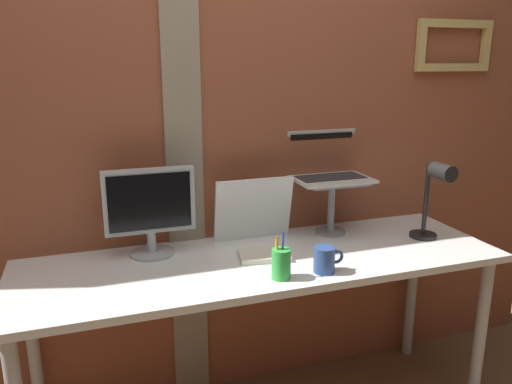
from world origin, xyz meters
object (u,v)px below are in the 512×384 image
at_px(desk_lamp, 435,193).
at_px(coffee_mug, 325,260).
at_px(whiteboard_panel, 253,209).
at_px(pen_cup, 281,263).
at_px(monitor, 150,207).
at_px(laptop, 326,166).

relative_size(desk_lamp, coffee_mug, 2.95).
height_order(whiteboard_panel, pen_cup, whiteboard_panel).
bearing_deg(monitor, whiteboard_panel, 3.92).
bearing_deg(laptop, desk_lamp, -39.34).
bearing_deg(monitor, desk_lamp, -11.32).
bearing_deg(whiteboard_panel, coffee_mug, -71.33).
height_order(pen_cup, coffee_mug, pen_cup).
distance_m(pen_cup, coffee_mug, 0.18).
xyz_separation_m(monitor, coffee_mug, (0.59, -0.39, -0.15)).
height_order(monitor, coffee_mug, monitor).
relative_size(monitor, whiteboard_panel, 1.04).
bearing_deg(pen_cup, whiteboard_panel, 85.22).
xyz_separation_m(laptop, pen_cup, (-0.40, -0.45, -0.25)).
bearing_deg(coffee_mug, whiteboard_panel, 108.67).
bearing_deg(monitor, coffee_mug, -33.29).
distance_m(monitor, whiteboard_panel, 0.45).
xyz_separation_m(monitor, pen_cup, (0.41, -0.39, -0.15)).
bearing_deg(monitor, pen_cup, -43.09).
relative_size(pen_cup, coffee_mug, 1.48).
bearing_deg(whiteboard_panel, laptop, 5.66).
height_order(laptop, whiteboard_panel, laptop).
bearing_deg(desk_lamp, whiteboard_panel, 159.98).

